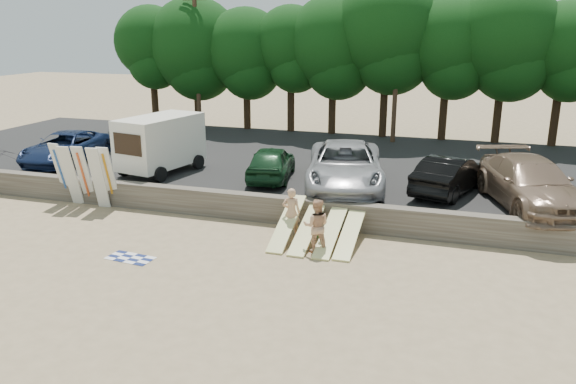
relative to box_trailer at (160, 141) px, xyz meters
The scene contains 25 objects.
ground 9.32m from the box_trailer, 40.47° to the right, with size 120.00×120.00×0.00m, color tan.
seawall 7.66m from the box_trailer, 22.72° to the right, with size 44.00×0.50×1.00m, color #6B6356.
parking_lot 8.49m from the box_trailer, 33.72° to the left, with size 44.00×14.50×0.70m, color #282828.
treeline 14.48m from the box_trailer, 56.86° to the left, with size 32.90×6.20×9.21m.
utility_poles 13.88m from the box_trailer, 48.62° to the left, with size 25.80×0.26×9.00m.
box_trailer is the anchor object (origin of this frame).
car_0 5.38m from the box_trailer, behind, with size 2.41×5.22×1.45m, color #142247.
car_1 5.09m from the box_trailer, ahead, with size 1.69×4.21×1.43m, color #153A1E.
car_2 8.29m from the box_trailer, ahead, with size 2.95×6.41×1.78m, color #A2A3A7.
car_3 12.34m from the box_trailer, ahead, with size 1.56×4.47×1.47m, color black.
car_4 15.14m from the box_trailer, ahead, with size 2.43×5.97×1.73m, color #876B55.
surfboard_upright_0 4.30m from the box_trailer, 129.78° to the right, with size 0.50×0.06×2.60m, color silver.
surfboard_upright_1 4.14m from the box_trailer, 121.00° to the right, with size 0.50×0.06×2.60m, color silver.
surfboard_upright_2 3.78m from the box_trailer, 115.30° to the right, with size 0.50×0.06×2.60m, color silver.
surfboard_upright_3 3.71m from the box_trailer, 102.33° to the right, with size 0.50×0.06×2.60m, color silver.
surfboard_upright_4 3.40m from the box_trailer, 98.29° to the right, with size 0.50×0.06×2.60m, color silver.
surfboard_low_0 8.64m from the box_trailer, 31.42° to the right, with size 0.56×3.00×0.07m, color #E6E391.
surfboard_low_1 9.28m from the box_trailer, 29.15° to the right, with size 0.56×3.00×0.07m, color #E6E391.
surfboard_low_2 9.98m from the box_trailer, 26.79° to the right, with size 0.56×3.00×0.07m, color #E6E391.
surfboard_low_3 10.50m from the box_trailer, 24.71° to the right, with size 0.56×3.00×0.07m, color #E6E391.
beachgoer_a 8.47m from the box_trailer, 29.25° to the right, with size 0.63×0.41×1.72m, color tan.
beachgoer_b 10.03m from the box_trailer, 31.51° to the right, with size 0.85×0.67×1.76m, color tan.
cooler 9.17m from the box_trailer, 25.16° to the right, with size 0.38×0.30×0.32m, color green.
gear_bag 9.57m from the box_trailer, 21.90° to the right, with size 0.30×0.25×0.22m, color #C25316.
beach_towel 8.36m from the box_trailer, 67.59° to the right, with size 1.50×1.50×0.00m, color white.
Camera 1 is at (5.78, -15.57, 6.95)m, focal length 35.00 mm.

